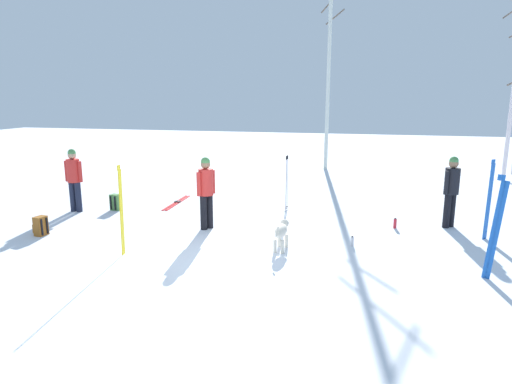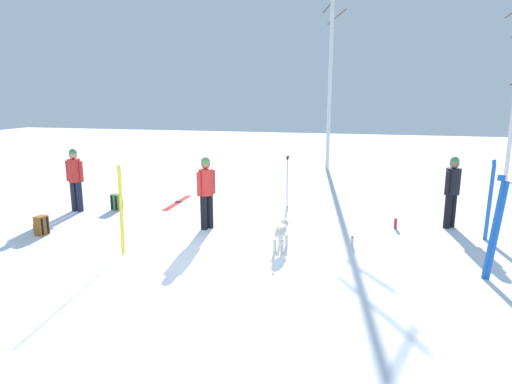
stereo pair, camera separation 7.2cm
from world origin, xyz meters
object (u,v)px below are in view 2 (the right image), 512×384
Objects in this scene: ski_poles_0 at (287,181)px; ski_pair_planted_0 at (121,210)px; ski_pair_lying_0 at (178,202)px; birch_tree_0 at (330,73)px; person_1 at (206,188)px; water_bottle_1 at (395,224)px; ski_pair_planted_2 at (490,200)px; person_2 at (452,187)px; ski_pair_planted_1 at (495,229)px; person_0 at (75,176)px; dog at (281,231)px; backpack_1 at (117,202)px; backpack_0 at (41,226)px; water_bottle_0 at (352,241)px.

ski_pair_planted_0 is at bearing -120.82° from ski_poles_0.
birch_tree_0 reaches higher than ski_pair_lying_0.
person_1 is 4.58m from water_bottle_1.
ski_poles_0 is (-4.72, 1.47, -0.08)m from ski_pair_planted_2.
ski_pair_planted_2 reaches higher than ski_pair_lying_0.
ski_poles_0 is (-4.08, 0.69, -0.17)m from person_2.
person_1 is 2.28m from ski_pair_planted_0.
water_bottle_1 is (-1.43, 2.78, -0.80)m from ski_pair_planted_1.
ski_pair_planted_1 is (6.80, 0.37, 0.02)m from ski_pair_planted_0.
dog is (6.02, -1.68, -0.59)m from person_0.
person_1 is 3.01m from ski_pair_lying_0.
backpack_1 is (-2.04, 3.12, -0.68)m from ski_pair_planted_0.
dog is at bearing -137.89° from water_bottle_1.
person_1 is 3.33m from backpack_1.
ski_pair_lying_0 is (-1.76, 2.24, -0.97)m from person_1.
person_1 is at bearing -19.33° from backpack_1.
backpack_1 reaches higher than ski_pair_lying_0.
person_0 is 4.08m from person_1.
backpack_0 is at bearing -167.63° from ski_pair_planted_2.
water_bottle_0 is at bearing -27.48° from ski_pair_lying_0.
person_0 is 8.43m from water_bottle_1.
ski_pair_lying_0 is at bearing 99.86° from ski_pair_planted_0.
ski_pair_planted_1 is 7.36× the size of water_bottle_1.
backpack_0 is (-9.73, -2.13, -0.67)m from ski_pair_planted_2.
person_0 is 6.86× the size of water_bottle_1.
ski_pair_planted_0 is 4.10× the size of backpack_1.
ski_pair_planted_0 is at bearing -176.85° from ski_pair_planted_1.
backpack_1 is at bearing -166.07° from ski_poles_0.
birch_tree_0 reaches higher than water_bottle_1.
person_2 reaches higher than ski_poles_0.
person_0 is 3.90× the size of backpack_0.
ski_pair_planted_0 is 6.28m from water_bottle_1.
person_0 is 0.22× the size of birch_tree_0.
backpack_1 reaches higher than water_bottle_1.
dog is 5.47m from backpack_1.
person_1 is 10.23m from birch_tree_0.
ski_pair_planted_0 is at bearing -104.20° from birch_tree_0.
ski_pair_planted_0 reaches higher than ski_poles_0.
ski_pair_planted_1 is 4.18× the size of backpack_1.
backpack_1 is at bearing -138.12° from ski_pair_lying_0.
person_0 is 1.00× the size of person_1.
water_bottle_1 is (2.36, 2.13, -0.27)m from dog.
backpack_1 is at bearing 162.76° from ski_pair_planted_1.
dog is at bearing 18.81° from ski_pair_planted_0.
ski_poles_0 is at bearing 170.45° from person_2.
birch_tree_0 is at bearing 63.33° from ski_pair_lying_0.
ski_pair_planted_1 is at bearing -1.72° from backpack_0.
ski_poles_0 reaches higher than backpack_1.
dog is at bearing -15.63° from person_0.
water_bottle_0 is (-2.37, 1.22, -0.81)m from ski_pair_planted_1.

